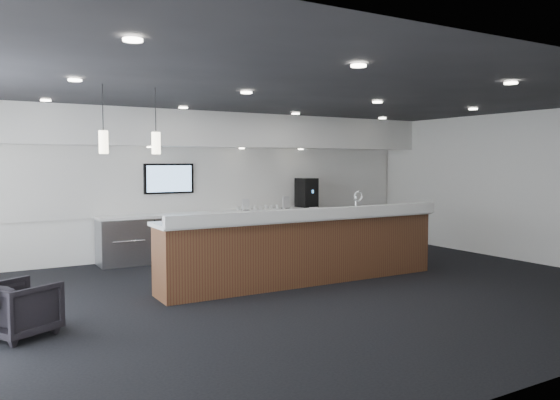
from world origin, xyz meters
TOP-DOWN VIEW (x-y plane):
  - ground at (0.00, 0.00)m, footprint 10.00×10.00m
  - ceiling at (0.00, 0.00)m, footprint 10.00×8.00m
  - back_wall at (0.00, 4.00)m, footprint 10.00×0.02m
  - right_wall at (5.00, 0.00)m, footprint 0.02×8.00m
  - soffit_bulkhead at (0.00, 3.55)m, footprint 10.00×0.90m
  - alcove_panel at (0.00, 3.97)m, footprint 9.80×0.06m
  - back_credenza at (-0.00, 3.64)m, footprint 5.06×0.66m
  - wall_tv at (-1.00, 3.91)m, footprint 1.05×0.08m
  - pendant_left at (-2.40, 0.80)m, footprint 0.12×0.12m
  - pendant_right at (-3.10, 0.80)m, footprint 0.12×0.12m
  - ceiling_can_lights at (0.00, 0.00)m, footprint 7.00×5.00m
  - service_counter at (0.15, 0.55)m, footprint 5.02×0.89m
  - coffee_machine at (2.20, 3.61)m, footprint 0.40×0.52m
  - info_sign_left at (0.60, 3.56)m, footprint 0.18×0.04m
  - info_sign_right at (1.58, 3.50)m, footprint 0.20×0.07m
  - armchair at (-4.18, -0.15)m, footprint 0.94×0.94m
  - cup_0 at (1.39, 3.57)m, footprint 0.09×0.09m
  - cup_1 at (1.25, 3.57)m, footprint 0.13×0.13m
  - cup_2 at (1.11, 3.57)m, footprint 0.12×0.12m
  - cup_3 at (0.97, 3.57)m, footprint 0.12×0.12m
  - cup_4 at (0.83, 3.57)m, footprint 0.13×0.13m
  - cup_5 at (0.69, 3.57)m, footprint 0.10×0.10m
  - cup_6 at (0.55, 3.57)m, footprint 0.13×0.13m
  - cup_7 at (0.41, 3.57)m, footprint 0.11×0.11m

SIDE VIEW (x-z plane):
  - ground at x=0.00m, z-range 0.00..0.00m
  - armchair at x=-4.18m, z-range 0.00..0.64m
  - back_credenza at x=0.00m, z-range 0.00..0.95m
  - service_counter at x=0.15m, z-range -0.17..1.32m
  - cup_0 at x=1.39m, z-range 0.95..1.04m
  - cup_1 at x=1.25m, z-range 0.95..1.04m
  - cup_2 at x=1.11m, z-range 0.95..1.04m
  - cup_3 at x=0.97m, z-range 0.95..1.04m
  - cup_4 at x=0.83m, z-range 0.95..1.04m
  - cup_5 at x=0.69m, z-range 0.95..1.04m
  - cup_6 at x=0.55m, z-range 0.95..1.04m
  - cup_7 at x=0.41m, z-range 0.95..1.04m
  - info_sign_left at x=0.60m, z-range 0.95..1.19m
  - info_sign_right at x=1.58m, z-range 0.95..1.22m
  - coffee_machine at x=2.20m, z-range 0.95..1.62m
  - back_wall at x=0.00m, z-range 0.00..3.00m
  - right_wall at x=5.00m, z-range 0.00..3.00m
  - alcove_panel at x=0.00m, z-range 0.90..2.30m
  - wall_tv at x=-1.00m, z-range 1.34..1.96m
  - pendant_left at x=-2.40m, z-range 2.10..2.40m
  - pendant_right at x=-3.10m, z-range 2.10..2.40m
  - soffit_bulkhead at x=0.00m, z-range 2.30..3.00m
  - ceiling_can_lights at x=0.00m, z-range 2.96..2.98m
  - ceiling at x=0.00m, z-range 2.99..3.01m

